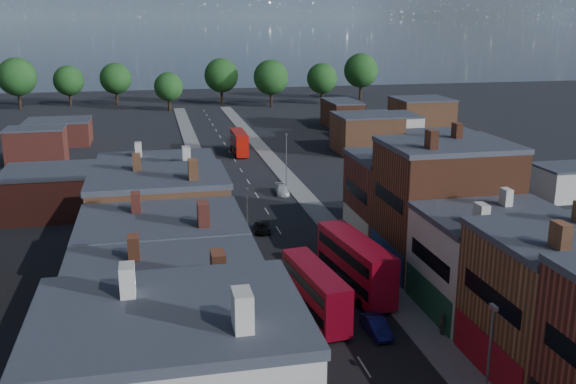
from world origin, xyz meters
name	(u,v)px	position (x,y,z in m)	size (l,w,h in m)	color
pavement_west	(216,209)	(-6.50, 50.00, 0.06)	(3.00, 200.00, 0.12)	gray
pavement_east	(311,204)	(6.50, 50.00, 0.06)	(3.00, 200.00, 0.12)	gray
terrace_west	(171,369)	(-14.00, 0.00, 6.27)	(12.00, 80.00, 12.54)	brown
lamp_post_1	(489,356)	(5.20, 0.00, 4.70)	(0.25, 0.70, 8.12)	slate
lamp_post_2	(248,221)	(-5.20, 30.00, 4.70)	(0.25, 0.70, 8.12)	slate
lamp_post_3	(286,156)	(5.20, 60.00, 4.70)	(0.25, 0.70, 8.12)	slate
bus_0	(315,291)	(-1.50, 16.68, 2.41)	(3.64, 10.58, 4.47)	#AB0921
bus_1	(355,263)	(3.50, 21.18, 2.76)	(4.25, 12.09, 5.11)	red
bus_2	(239,142)	(1.54, 85.05, 2.31)	(2.60, 9.93, 4.28)	#B21107
car_1	(376,326)	(2.58, 12.65, 0.68)	(1.45, 4.15, 1.37)	navy
car_2	(262,228)	(-2.05, 39.71, 0.54)	(1.80, 3.91, 1.09)	black
car_3	(282,190)	(3.70, 55.98, 0.63)	(1.78, 4.38, 1.27)	silver
ped_3	(442,324)	(7.64, 11.26, 1.05)	(1.09, 0.50, 1.86)	#57534A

